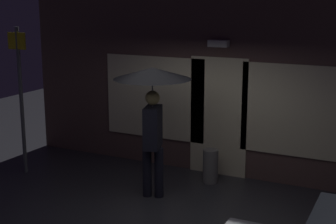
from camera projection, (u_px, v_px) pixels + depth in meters
name	position (u px, v px, depth m)	size (l,w,h in m)	color
ground_plane	(165.00, 217.00, 7.64)	(18.00, 18.00, 0.00)	#2D2D33
building_facade	(223.00, 72.00, 9.26)	(8.19, 0.48, 3.85)	brown
person_with_umbrella	(152.00, 94.00, 8.07)	(1.25, 1.25, 2.17)	black
street_sign_post	(21.00, 93.00, 9.27)	(0.40, 0.07, 2.73)	#595B60
sidewalk_bollard	(210.00, 166.00, 9.02)	(0.27, 0.27, 0.61)	slate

